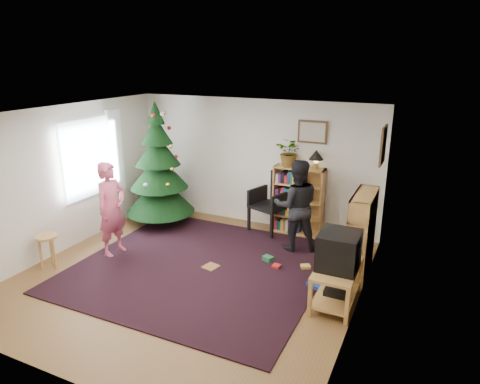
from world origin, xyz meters
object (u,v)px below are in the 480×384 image
at_px(stool, 47,243).
at_px(person_standing, 112,209).
at_px(christmas_tree, 159,175).
at_px(bookshelf_back, 298,200).
at_px(potted_plant, 290,152).
at_px(bookshelf_right, 361,233).
at_px(table_lamp, 316,156).
at_px(armchair, 272,199).
at_px(person_by_chair, 296,206).
at_px(tv_stand, 337,282).
at_px(picture_right, 383,145).
at_px(picture_back, 313,132).
at_px(crt_tv, 339,250).

height_order(stool, person_standing, person_standing).
height_order(christmas_tree, bookshelf_back, christmas_tree).
height_order(christmas_tree, potted_plant, christmas_tree).
bearing_deg(bookshelf_right, table_lamp, 44.08).
distance_m(armchair, person_by_chair, 1.01).
xyz_separation_m(christmas_tree, tv_stand, (3.90, -1.44, -0.70)).
xyz_separation_m(potted_plant, table_lamp, (0.50, -0.00, -0.03)).
bearing_deg(stool, person_by_chair, 34.72).
distance_m(picture_right, bookshelf_right, 1.39).
bearing_deg(picture_back, tv_stand, -65.00).
bearing_deg(table_lamp, stool, -138.59).
relative_size(bookshelf_right, tv_stand, 1.34).
distance_m(bookshelf_back, person_by_chair, 0.77).
xyz_separation_m(person_standing, person_by_chair, (2.77, 1.47, 0.00)).
bearing_deg(bookshelf_right, bookshelf_back, 51.15).
xyz_separation_m(armchair, stool, (-2.66, -3.04, -0.19)).
relative_size(picture_back, potted_plant, 1.02).
distance_m(crt_tv, armchair, 2.77).
bearing_deg(bookshelf_back, tv_stand, -60.06).
bearing_deg(crt_tv, bookshelf_back, 119.88).
relative_size(picture_back, bookshelf_right, 0.42).
height_order(person_by_chair, potted_plant, potted_plant).
height_order(christmas_tree, crt_tv, christmas_tree).
bearing_deg(potted_plant, armchair, -174.97).
distance_m(christmas_tree, person_standing, 1.50).
distance_m(stool, person_standing, 1.12).
bearing_deg(bookshelf_right, armchair, 60.30).
distance_m(tv_stand, person_by_chair, 1.84).
bearing_deg(crt_tv, person_standing, -179.34).
xyz_separation_m(picture_right, table_lamp, (-1.20, 0.59, -0.41)).
height_order(picture_right, person_standing, picture_right).
bearing_deg(tv_stand, crt_tv, 180.00).
distance_m(bookshelf_right, table_lamp, 1.76).
distance_m(christmas_tree, tv_stand, 4.21).
xyz_separation_m(christmas_tree, person_standing, (0.08, -1.48, -0.22)).
distance_m(picture_right, crt_tv, 1.96).
xyz_separation_m(bookshelf_right, person_standing, (-3.94, -1.10, 0.15)).
relative_size(bookshelf_back, crt_tv, 2.28).
distance_m(picture_back, stool, 4.88).
xyz_separation_m(bookshelf_back, tv_stand, (1.24, -2.16, -0.34)).
xyz_separation_m(person_by_chair, potted_plant, (-0.39, 0.73, 0.76)).
relative_size(picture_right, bookshelf_back, 0.46).
xyz_separation_m(crt_tv, potted_plant, (-1.44, 2.16, 0.77)).
relative_size(crt_tv, person_by_chair, 0.35).
xyz_separation_m(picture_right, person_standing, (-4.08, -1.61, -1.14)).
height_order(tv_stand, table_lamp, table_lamp).
bearing_deg(armchair, person_by_chair, -26.81).
bearing_deg(crt_tv, table_lamp, 113.54).
bearing_deg(table_lamp, armchair, -178.06).
bearing_deg(bookshelf_back, picture_right, -21.49).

